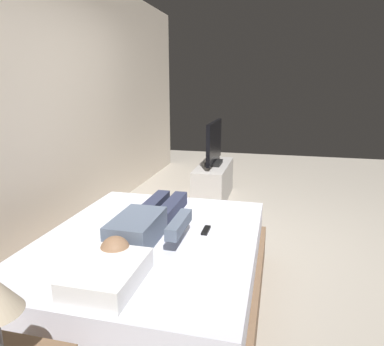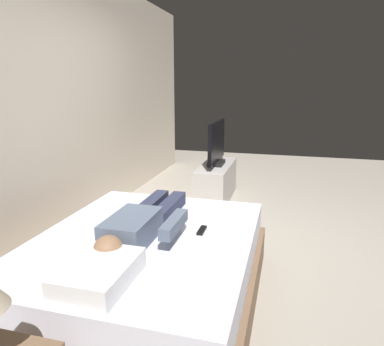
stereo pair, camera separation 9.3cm
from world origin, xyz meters
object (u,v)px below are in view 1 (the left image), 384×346
(tv, at_px, (214,144))
(person, at_px, (146,224))
(remote, at_px, (206,230))
(tv_stand, at_px, (214,182))
(bed, at_px, (151,272))
(pillow, at_px, (108,274))

(tv, bearing_deg, person, 179.09)
(remote, relative_size, tv_stand, 0.14)
(bed, bearing_deg, tv, -0.05)
(pillow, distance_m, tv_stand, 3.17)
(tv_stand, xyz_separation_m, tv, (0.00, -0.00, 0.53))
(person, xyz_separation_m, tv_stand, (2.49, -0.04, -0.37))
(remote, bearing_deg, tv_stand, 8.87)
(bed, xyz_separation_m, pillow, (-0.63, 0.00, 0.34))
(pillow, relative_size, tv_stand, 0.44)
(bed, bearing_deg, pillow, 180.00)
(pillow, height_order, person, person)
(pillow, distance_m, person, 0.66)
(remote, xyz_separation_m, tv, (2.34, 0.37, 0.24))
(remote, relative_size, tv, 0.17)
(pillow, bearing_deg, tv_stand, -0.04)
(person, height_order, remote, person)
(tv_stand, bearing_deg, remote, -171.13)
(tv_stand, bearing_deg, pillow, 179.96)
(pillow, height_order, tv, tv)
(remote, bearing_deg, bed, 116.09)
(pillow, height_order, tv_stand, pillow)
(person, height_order, tv_stand, person)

